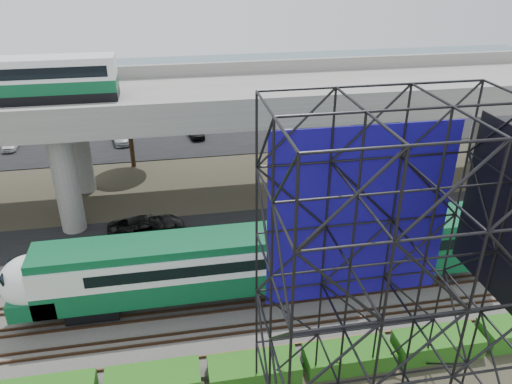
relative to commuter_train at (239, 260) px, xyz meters
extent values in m
plane|color=#474233|center=(-1.20, -2.00, -2.88)|extent=(140.00, 140.00, 0.00)
cube|color=slate|center=(-1.20, 0.00, -2.78)|extent=(90.00, 12.00, 0.20)
cube|color=black|center=(-1.20, 8.50, -2.84)|extent=(90.00, 5.00, 0.08)
cube|color=black|center=(-1.20, 32.00, -2.84)|extent=(90.00, 18.00, 0.08)
cube|color=slate|center=(-1.20, 54.00, -2.87)|extent=(140.00, 40.00, 0.03)
cube|color=#472D1E|center=(-1.20, -4.72, -2.60)|extent=(90.00, 0.08, 0.16)
cube|color=#472D1E|center=(-1.20, -3.28, -2.60)|extent=(90.00, 0.08, 0.16)
cube|color=#472D1E|center=(-1.20, -2.72, -2.60)|extent=(90.00, 0.08, 0.16)
cube|color=#472D1E|center=(-1.20, -1.28, -2.60)|extent=(90.00, 0.08, 0.16)
cube|color=#472D1E|center=(-1.20, -0.72, -2.60)|extent=(90.00, 0.08, 0.16)
cube|color=#472D1E|center=(-1.20, 0.72, -2.60)|extent=(90.00, 0.08, 0.16)
cube|color=#472D1E|center=(-1.20, 1.28, -2.60)|extent=(90.00, 0.08, 0.16)
cube|color=#472D1E|center=(-1.20, 2.72, -2.60)|extent=(90.00, 0.08, 0.16)
cube|color=#472D1E|center=(-1.20, 3.28, -2.60)|extent=(90.00, 0.08, 0.16)
cube|color=#472D1E|center=(-1.20, 4.72, -2.60)|extent=(90.00, 0.08, 0.16)
cube|color=black|center=(-8.62, 0.00, -2.07)|extent=(3.00, 2.20, 0.90)
cube|color=black|center=(4.38, 0.00, -2.07)|extent=(3.00, 2.20, 0.90)
cube|color=#0B512D|center=(-2.12, 0.00, -0.92)|extent=(19.00, 3.00, 1.40)
cube|color=silver|center=(-2.12, 0.00, 0.53)|extent=(19.00, 3.00, 1.50)
cube|color=#0B512D|center=(-2.12, 0.00, 1.53)|extent=(19.00, 2.60, 0.50)
cube|color=black|center=(-1.12, 0.00, 0.58)|extent=(15.00, 3.06, 0.70)
ellipsoid|color=silver|center=(-11.62, 0.00, -0.02)|extent=(3.60, 3.00, 3.20)
cube|color=#0B512D|center=(-11.62, 0.00, -1.07)|extent=(2.60, 3.00, 1.10)
cube|color=black|center=(-12.72, 0.00, 0.48)|extent=(0.48, 2.00, 1.09)
cube|color=#0B512D|center=(11.88, 0.00, 0.08)|extent=(8.00, 3.00, 3.40)
cube|color=#9E9B93|center=(-1.20, 14.00, 5.72)|extent=(80.00, 12.00, 1.20)
cube|color=#9E9B93|center=(-1.20, 8.25, 6.87)|extent=(80.00, 0.50, 1.10)
cube|color=#9E9B93|center=(-1.20, 19.75, 6.87)|extent=(80.00, 0.50, 1.10)
cylinder|color=#9E9B93|center=(-11.20, 10.50, 1.12)|extent=(1.80, 1.80, 8.00)
cylinder|color=#9E9B93|center=(-11.20, 17.50, 1.12)|extent=(1.80, 1.80, 8.00)
cube|color=#9E9B93|center=(-11.20, 14.00, 4.82)|extent=(2.40, 9.00, 0.60)
cylinder|color=#9E9B93|center=(8.80, 10.50, 1.12)|extent=(1.80, 1.80, 8.00)
cylinder|color=#9E9B93|center=(8.80, 17.50, 1.12)|extent=(1.80, 1.80, 8.00)
cube|color=#9E9B93|center=(8.80, 14.00, 4.82)|extent=(2.40, 9.00, 0.60)
cylinder|color=#9E9B93|center=(26.80, 17.50, 1.12)|extent=(1.80, 1.80, 8.00)
cube|color=black|center=(-13.01, 14.00, 6.67)|extent=(12.00, 2.50, 0.70)
cube|color=#0B512D|center=(-13.01, 14.00, 7.47)|extent=(12.00, 2.50, 0.90)
cube|color=silver|center=(-13.01, 14.00, 8.57)|extent=(12.00, 2.50, 1.30)
cube|color=black|center=(-13.01, 14.00, 8.62)|extent=(11.00, 2.56, 0.80)
cube|color=silver|center=(-13.01, 14.00, 9.37)|extent=(12.00, 2.40, 0.30)
cube|color=#140B81|center=(4.30, -6.95, 6.42)|extent=(8.10, 0.08, 8.25)
cube|color=black|center=(8.85, -10.00, 7.62)|extent=(0.06, 5.40, 6.75)
cube|color=#226116|center=(-5.20, -6.30, -2.31)|extent=(4.60, 1.80, 1.15)
cube|color=#226116|center=(-0.20, -6.30, -2.37)|extent=(4.60, 1.80, 1.03)
cube|color=#226116|center=(4.80, -6.30, -2.38)|extent=(4.60, 1.80, 1.01)
cube|color=#226116|center=(9.80, -6.30, -2.32)|extent=(4.60, 1.80, 1.12)
cylinder|color=#382314|center=(12.80, 10.50, -0.48)|extent=(0.44, 0.44, 4.80)
ellipsoid|color=#226116|center=(12.80, 10.50, 2.72)|extent=(4.94, 4.94, 4.18)
cylinder|color=#382314|center=(-7.20, 22.00, -0.48)|extent=(0.44, 0.44, 4.80)
ellipsoid|color=#226116|center=(-7.20, 22.00, 2.72)|extent=(4.94, 4.94, 4.18)
imported|color=black|center=(-5.72, 8.33, -2.02)|extent=(5.88, 3.23, 1.56)
imported|color=white|center=(-20.13, 29.00, -2.22)|extent=(1.42, 3.45, 1.17)
imported|color=#9A9EA1|center=(-13.40, 34.00, -2.22)|extent=(1.32, 3.58, 1.17)
imported|color=silver|center=(-8.74, 29.00, -2.14)|extent=(2.68, 4.81, 1.32)
imported|color=silver|center=(-5.69, 34.00, -2.16)|extent=(2.61, 4.80, 1.28)
imported|color=black|center=(-0.64, 29.00, -2.16)|extent=(2.15, 3.96, 1.28)
imported|color=#A3A6AA|center=(5.04, 34.00, -2.16)|extent=(1.44, 3.93, 1.29)
imported|color=white|center=(9.76, 29.00, -2.25)|extent=(2.15, 4.00, 1.10)
imported|color=#9A9EA1|center=(15.90, 34.00, -2.21)|extent=(2.69, 4.53, 1.18)
camera|label=1|loc=(-3.39, -24.42, 16.98)|focal=35.00mm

